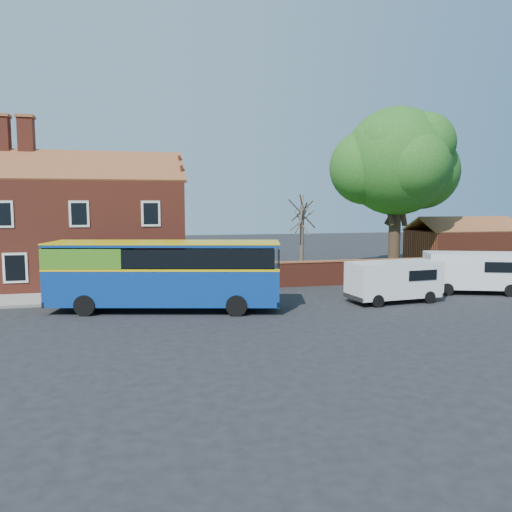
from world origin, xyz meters
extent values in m
plane|color=black|center=(0.00, 0.00, 0.00)|extent=(120.00, 120.00, 0.00)
cube|color=gray|center=(-7.00, 5.75, 0.06)|extent=(18.00, 3.50, 0.12)
cube|color=slate|center=(-7.00, 4.00, 0.07)|extent=(18.00, 0.15, 0.14)
cube|color=#426B28|center=(13.00, 13.00, 0.02)|extent=(26.00, 12.00, 0.04)
cube|color=maroon|center=(-7.00, 11.50, 3.25)|extent=(12.00, 8.00, 6.50)
cube|color=brown|center=(-7.00, 9.50, 7.50)|extent=(12.30, 4.08, 2.16)
cube|color=brown|center=(-7.00, 13.50, 7.50)|extent=(12.30, 4.08, 2.16)
cube|color=maroon|center=(-11.80, 11.50, 9.40)|extent=(0.90, 0.90, 2.20)
cube|color=maroon|center=(-10.40, 11.50, 9.40)|extent=(0.90, 0.90, 2.20)
cube|color=black|center=(-7.00, 7.47, 4.60)|extent=(1.10, 0.06, 1.50)
cube|color=#4C0F19|center=(-7.00, 7.45, 1.10)|extent=(0.95, 0.04, 2.10)
cube|color=silver|center=(-7.00, 7.47, 1.15)|extent=(1.20, 0.06, 2.30)
cube|color=#260B32|center=(-7.00, 7.44, 2.80)|extent=(2.00, 0.06, 0.60)
cube|color=maroon|center=(13.00, 7.00, 0.75)|extent=(22.00, 0.30, 1.50)
cube|color=brown|center=(13.00, 7.00, 1.55)|extent=(22.00, 0.38, 0.10)
cube|color=maroon|center=(22.00, 13.00, 1.50)|extent=(8.00, 5.00, 3.00)
cube|color=brown|center=(22.00, 11.75, 3.55)|extent=(8.20, 2.56, 1.24)
cube|color=brown|center=(22.00, 14.25, 3.55)|extent=(8.20, 2.56, 1.24)
cube|color=navy|center=(-2.50, 1.79, 1.26)|extent=(11.32, 5.21, 1.75)
cube|color=#DDB90B|center=(-2.50, 1.79, 2.13)|extent=(11.34, 5.24, 0.10)
cube|color=black|center=(-2.50, 1.79, 2.65)|extent=(10.90, 5.13, 0.87)
cube|color=#42861D|center=(-6.03, 2.63, 2.65)|extent=(4.28, 3.57, 0.93)
cube|color=navy|center=(-2.50, 1.79, 3.24)|extent=(11.32, 5.21, 0.14)
cube|color=#DDB90B|center=(-2.50, 1.79, 3.32)|extent=(11.37, 5.26, 0.06)
cylinder|color=black|center=(-6.22, 1.35, 0.49)|extent=(1.03, 0.50, 0.99)
cylinder|color=black|center=(-5.62, 3.86, 0.49)|extent=(1.03, 0.50, 0.99)
cylinder|color=black|center=(0.62, -0.28, 0.49)|extent=(1.03, 0.50, 0.99)
cylinder|color=black|center=(1.22, 2.23, 0.49)|extent=(1.03, 0.50, 0.99)
cube|color=silver|center=(9.34, 1.12, 1.22)|extent=(5.05, 2.44, 1.85)
cube|color=black|center=(11.52, 1.34, 1.51)|extent=(0.25, 1.66, 0.73)
cube|color=black|center=(11.73, 1.37, 0.39)|extent=(0.30, 1.95, 0.23)
cylinder|color=black|center=(7.89, 0.05, 0.32)|extent=(0.66, 0.29, 0.64)
cylinder|color=black|center=(7.70, 1.86, 0.32)|extent=(0.66, 0.29, 0.64)
cylinder|color=black|center=(10.99, 0.37, 0.32)|extent=(0.66, 0.29, 0.64)
cylinder|color=black|center=(10.80, 2.19, 0.32)|extent=(0.66, 0.29, 0.64)
cube|color=silver|center=(15.19, 2.51, 1.34)|extent=(5.76, 3.82, 2.03)
cylinder|color=black|center=(13.23, 2.14, 0.35)|extent=(0.74, 0.44, 0.71)
cylinder|color=black|center=(13.92, 4.04, 0.35)|extent=(0.74, 0.44, 0.71)
cylinder|color=black|center=(16.46, 0.98, 0.35)|extent=(0.74, 0.44, 0.71)
cylinder|color=black|center=(17.14, 2.88, 0.35)|extent=(0.74, 0.44, 0.71)
cylinder|color=black|center=(15.08, 11.66, 2.55)|extent=(0.89, 0.89, 5.09)
sphere|color=#348028|center=(15.08, 11.66, 8.30)|extent=(7.97, 7.97, 7.97)
sphere|color=#348028|center=(17.40, 12.10, 7.64)|extent=(5.75, 5.75, 5.75)
sphere|color=#348028|center=(12.98, 12.32, 7.86)|extent=(5.53, 5.53, 5.53)
cylinder|color=#4C4238|center=(7.01, 9.51, 2.52)|extent=(0.29, 0.29, 5.05)
cylinder|color=#4C4238|center=(7.01, 9.51, 4.33)|extent=(0.30, 2.46, 1.98)
cylinder|color=#4C4238|center=(7.01, 9.51, 4.15)|extent=(1.29, 1.82, 1.82)
cylinder|color=#4C4238|center=(7.01, 9.51, 4.51)|extent=(2.07, 0.95, 2.01)
camera|label=1|loc=(-3.66, -22.55, 5.18)|focal=35.00mm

